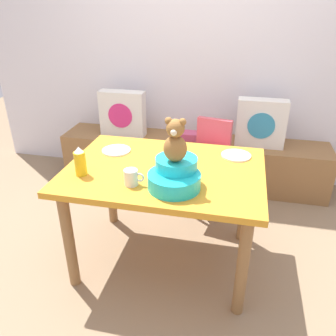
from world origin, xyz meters
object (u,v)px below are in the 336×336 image
Objects in this scene: ketchup_bottle at (80,162)px; dinner_plate_near at (116,150)px; dining_table at (165,183)px; pillow_floral_left at (123,114)px; infant_seat_teal at (175,175)px; dinner_plate_far at (236,155)px; pillow_floral_right at (261,123)px; coffee_mug at (131,177)px; highchair at (209,154)px; book_stack at (191,136)px; teddy_bear at (175,141)px.

ketchup_bottle is 0.40m from dinner_plate_near.
ketchup_bottle reaches higher than dining_table.
pillow_floral_left is 1.33× the size of infant_seat_teal.
dinner_plate_far is (0.33, 0.49, -0.07)m from infant_seat_teal.
ketchup_bottle is at bearing -128.62° from pillow_floral_right.
coffee_mug is 0.60× the size of dinner_plate_near.
infant_seat_teal is at bearing -1.49° from ketchup_bottle.
dining_table is 1.58× the size of highchair.
dining_table is at bearing -117.97° from pillow_floral_right.
coffee_mug is 0.50m from dinner_plate_near.
pillow_floral_left is at bearing 180.00° from pillow_floral_right.
ketchup_bottle is 0.92× the size of dinner_plate_near.
dinner_plate_near is at bearing -173.36° from dinner_plate_far.
pillow_floral_right is 0.92m from dinner_plate_far.
pillow_floral_left reaches higher than dining_table.
ketchup_bottle is 1.54× the size of coffee_mug.
pillow_floral_right reaches higher than dining_table.
book_stack is 1.51m from teddy_bear.
pillow_floral_left and infant_seat_teal have the same top height.
dinner_plate_near is (-0.37, -1.02, 0.25)m from book_stack.
infant_seat_teal is at bearing -110.36° from pillow_floral_right.
teddy_bear reaches higher than pillow_floral_left.
book_stack is 1.21m from dining_table.
ketchup_bottle is (-0.58, 0.02, 0.02)m from infant_seat_teal.
dinner_plate_near is at bearing -72.89° from pillow_floral_left.
coffee_mug is (-0.76, -1.43, 0.11)m from pillow_floral_right.
pillow_floral_right is 1.77m from ketchup_bottle.
book_stack is at bearing 95.18° from teddy_bear.
dinner_plate_near is at bearing 155.07° from dining_table.
highchair is 4.27× the size of ketchup_bottle.
dinner_plate_near is (-0.50, 0.39, -0.07)m from infant_seat_teal.
teddy_bear is 1.35× the size of ketchup_bottle.
ketchup_bottle is at bearing 178.45° from teddy_bear.
coffee_mug reaches higher than dinner_plate_far.
pillow_floral_left is 2.20× the size of dinner_plate_near.
teddy_bear is (-0.00, -0.00, 0.21)m from infant_seat_teal.
pillow_floral_left is at bearing 120.08° from teddy_bear.
pillow_floral_left is 0.56× the size of highchair.
dinner_plate_far is (0.23, -0.49, 0.22)m from highchair.
dining_table is (-0.63, -1.18, -0.05)m from pillow_floral_right.
ketchup_bottle is at bearing 178.51° from infant_seat_teal.
dinner_plate_near is at bearing 77.56° from ketchup_bottle.
teddy_bear is 0.61m from ketchup_bottle.
dinner_plate_near is (-0.25, 0.43, -0.04)m from coffee_mug.
teddy_bear is at bearing -95.79° from highchair.
teddy_bear is at bearing -123.55° from dinner_plate_far.
book_stack is 0.16× the size of dining_table.
pillow_floral_right is 2.20× the size of dinner_plate_near.
infant_seat_teal is at bearing 8.31° from coffee_mug.
highchair reaches higher than dinner_plate_far.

